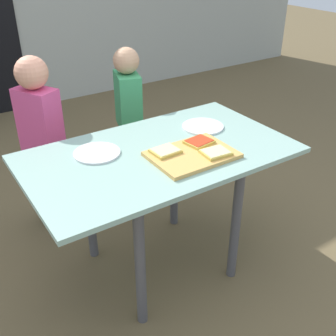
{
  "coord_description": "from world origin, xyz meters",
  "views": [
    {
      "loc": [
        -0.95,
        -1.52,
        1.67
      ],
      "look_at": [
        0.05,
        0.0,
        0.62
      ],
      "focal_mm": 44.21,
      "sensor_mm": 36.0,
      "label": 1
    }
  ],
  "objects_px": {
    "plate_white_right": "(203,126)",
    "child_right": "(129,116)",
    "plate_white_left": "(97,153)",
    "dining_table": "(159,168)",
    "pizza_slice_near_right": "(216,152)",
    "child_left": "(42,134)",
    "pizza_slice_far_left": "(166,151)",
    "cutting_board": "(192,155)",
    "pizza_slice_far_right": "(199,142)"
  },
  "relations": [
    {
      "from": "plate_white_right",
      "to": "child_right",
      "type": "relative_size",
      "value": 0.22
    },
    {
      "from": "plate_white_left",
      "to": "child_right",
      "type": "bearing_deg",
      "value": 50.35
    },
    {
      "from": "dining_table",
      "to": "pizza_slice_near_right",
      "type": "relative_size",
      "value": 9.6
    },
    {
      "from": "child_left",
      "to": "child_right",
      "type": "height_order",
      "value": "child_left"
    },
    {
      "from": "pizza_slice_far_left",
      "to": "plate_white_left",
      "type": "distance_m",
      "value": 0.34
    },
    {
      "from": "pizza_slice_near_right",
      "to": "child_left",
      "type": "bearing_deg",
      "value": 121.32
    },
    {
      "from": "plate_white_left",
      "to": "child_right",
      "type": "xyz_separation_m",
      "value": [
        0.49,
        0.59,
        -0.13
      ]
    },
    {
      "from": "child_left",
      "to": "plate_white_right",
      "type": "bearing_deg",
      "value": -39.88
    },
    {
      "from": "cutting_board",
      "to": "pizza_slice_near_right",
      "type": "relative_size",
      "value": 2.9
    },
    {
      "from": "plate_white_left",
      "to": "dining_table",
      "type": "bearing_deg",
      "value": -28.58
    },
    {
      "from": "cutting_board",
      "to": "pizza_slice_near_right",
      "type": "distance_m",
      "value": 0.11
    },
    {
      "from": "cutting_board",
      "to": "pizza_slice_near_right",
      "type": "xyz_separation_m",
      "value": [
        0.09,
        -0.07,
        0.02
      ]
    },
    {
      "from": "pizza_slice_far_right",
      "to": "pizza_slice_far_left",
      "type": "height_order",
      "value": "same"
    },
    {
      "from": "pizza_slice_far_left",
      "to": "plate_white_right",
      "type": "xyz_separation_m",
      "value": [
        0.35,
        0.17,
        -0.02
      ]
    },
    {
      "from": "cutting_board",
      "to": "child_right",
      "type": "xyz_separation_m",
      "value": [
        0.12,
        0.87,
        -0.13
      ]
    },
    {
      "from": "pizza_slice_near_right",
      "to": "plate_white_right",
      "type": "bearing_deg",
      "value": 62.38
    },
    {
      "from": "dining_table",
      "to": "pizza_slice_far_left",
      "type": "xyz_separation_m",
      "value": [
        0.0,
        -0.06,
        0.12
      ]
    },
    {
      "from": "dining_table",
      "to": "pizza_slice_far_left",
      "type": "bearing_deg",
      "value": -85.0
    },
    {
      "from": "dining_table",
      "to": "plate_white_left",
      "type": "bearing_deg",
      "value": 151.42
    },
    {
      "from": "pizza_slice_far_right",
      "to": "child_left",
      "type": "distance_m",
      "value": 0.96
    },
    {
      "from": "child_right",
      "to": "pizza_slice_far_left",
      "type": "bearing_deg",
      "value": -105.65
    },
    {
      "from": "pizza_slice_far_right",
      "to": "child_right",
      "type": "xyz_separation_m",
      "value": [
        0.03,
        0.8,
        -0.15
      ]
    },
    {
      "from": "pizza_slice_far_right",
      "to": "pizza_slice_far_left",
      "type": "relative_size",
      "value": 1.07
    },
    {
      "from": "pizza_slice_far_right",
      "to": "cutting_board",
      "type": "bearing_deg",
      "value": -144.43
    },
    {
      "from": "pizza_slice_far_right",
      "to": "child_left",
      "type": "xyz_separation_m",
      "value": [
        -0.56,
        0.78,
        -0.12
      ]
    },
    {
      "from": "cutting_board",
      "to": "plate_white_left",
      "type": "distance_m",
      "value": 0.46
    },
    {
      "from": "cutting_board",
      "to": "child_right",
      "type": "bearing_deg",
      "value": 81.88
    },
    {
      "from": "dining_table",
      "to": "pizza_slice_near_right",
      "type": "bearing_deg",
      "value": -46.36
    },
    {
      "from": "plate_white_right",
      "to": "pizza_slice_near_right",
      "type": "bearing_deg",
      "value": -117.62
    },
    {
      "from": "plate_white_left",
      "to": "pizza_slice_near_right",
      "type": "bearing_deg",
      "value": -37.07
    },
    {
      "from": "cutting_board",
      "to": "plate_white_right",
      "type": "xyz_separation_m",
      "value": [
        0.25,
        0.24,
        -0.0
      ]
    },
    {
      "from": "cutting_board",
      "to": "plate_white_right",
      "type": "relative_size",
      "value": 1.75
    },
    {
      "from": "pizza_slice_far_right",
      "to": "pizza_slice_far_left",
      "type": "distance_m",
      "value": 0.19
    },
    {
      "from": "dining_table",
      "to": "plate_white_right",
      "type": "bearing_deg",
      "value": 17.53
    },
    {
      "from": "pizza_slice_far_right",
      "to": "pizza_slice_far_left",
      "type": "xyz_separation_m",
      "value": [
        -0.19,
        0.01,
        0.0
      ]
    },
    {
      "from": "pizza_slice_far_right",
      "to": "plate_white_right",
      "type": "relative_size",
      "value": 0.63
    },
    {
      "from": "pizza_slice_far_left",
      "to": "plate_white_right",
      "type": "bearing_deg",
      "value": 25.75
    },
    {
      "from": "child_left",
      "to": "pizza_slice_far_right",
      "type": "bearing_deg",
      "value": -54.31
    },
    {
      "from": "plate_white_right",
      "to": "pizza_slice_far_right",
      "type": "bearing_deg",
      "value": -131.95
    },
    {
      "from": "dining_table",
      "to": "plate_white_left",
      "type": "xyz_separation_m",
      "value": [
        -0.27,
        0.14,
        0.1
      ]
    },
    {
      "from": "plate_white_left",
      "to": "child_left",
      "type": "xyz_separation_m",
      "value": [
        -0.1,
        0.57,
        -0.1
      ]
    },
    {
      "from": "pizza_slice_near_right",
      "to": "plate_white_left",
      "type": "bearing_deg",
      "value": 142.93
    },
    {
      "from": "pizza_slice_far_right",
      "to": "plate_white_left",
      "type": "height_order",
      "value": "pizza_slice_far_right"
    },
    {
      "from": "dining_table",
      "to": "plate_white_left",
      "type": "distance_m",
      "value": 0.32
    },
    {
      "from": "dining_table",
      "to": "pizza_slice_far_right",
      "type": "bearing_deg",
      "value": -18.67
    },
    {
      "from": "dining_table",
      "to": "pizza_slice_near_right",
      "type": "distance_m",
      "value": 0.3
    },
    {
      "from": "child_right",
      "to": "plate_white_right",
      "type": "bearing_deg",
      "value": -78.63
    },
    {
      "from": "child_right",
      "to": "plate_white_left",
      "type": "bearing_deg",
      "value": -129.65
    },
    {
      "from": "cutting_board",
      "to": "child_left",
      "type": "relative_size",
      "value": 0.36
    },
    {
      "from": "pizza_slice_far_right",
      "to": "plate_white_left",
      "type": "xyz_separation_m",
      "value": [
        -0.46,
        0.21,
        -0.02
      ]
    }
  ]
}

